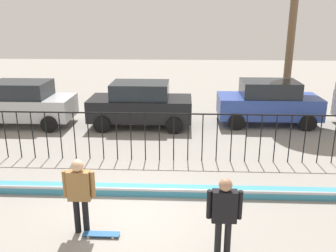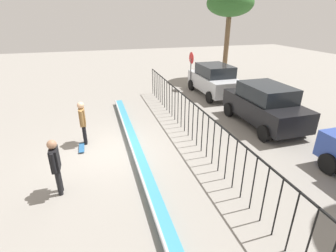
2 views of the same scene
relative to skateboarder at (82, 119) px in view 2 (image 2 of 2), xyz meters
name	(u,v)px [view 2 (image 2 of 2)]	position (x,y,z in m)	size (l,w,h in m)	color
ground_plane	(111,151)	(0.97, 0.89, -1.04)	(60.00, 60.00, 0.00)	gray
bowl_coping_ledge	(134,145)	(0.97, 1.81, -0.92)	(11.00, 0.41, 0.27)	teal
perimeter_fence	(193,117)	(0.97, 4.20, -0.03)	(14.04, 0.04, 1.62)	black
skateboarder	(82,119)	(0.00, 0.00, 0.00)	(0.70, 0.26, 1.74)	black
skateboard	(82,148)	(0.45, -0.15, -0.98)	(0.80, 0.20, 0.07)	#26598C
camera_operator	(55,162)	(3.03, -0.69, -0.02)	(0.69, 0.26, 1.71)	black
parked_car_silver	(214,80)	(-4.71, 7.88, -0.07)	(4.30, 2.12, 1.90)	#B7BABF
parked_car_black	(265,105)	(0.38, 7.93, -0.07)	(4.30, 2.12, 1.90)	black
stop_sign	(191,66)	(-6.27, 6.89, 0.57)	(0.76, 0.07, 2.50)	slate
palm_tree_short	(230,4)	(-8.26, 10.48, 4.33)	(3.32, 3.32, 6.38)	brown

